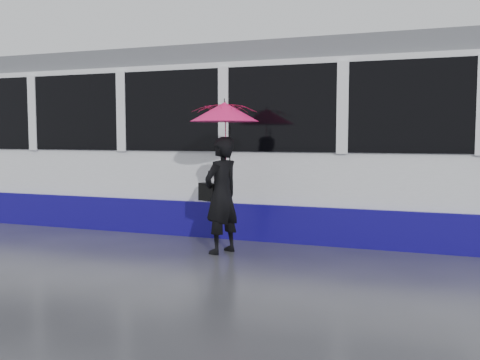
% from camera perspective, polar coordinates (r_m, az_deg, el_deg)
% --- Properties ---
extents(ground, '(90.00, 90.00, 0.00)m').
position_cam_1_polar(ground, '(7.95, -2.55, -8.08)').
color(ground, '#2E2E34').
rests_on(ground, ground).
extents(rails, '(34.00, 1.51, 0.02)m').
position_cam_1_polar(rails, '(10.26, 2.87, -5.10)').
color(rails, '#3F3D38').
rests_on(rails, ground).
extents(tram, '(26.00, 2.56, 3.35)m').
position_cam_1_polar(tram, '(11.85, -15.39, 3.97)').
color(tram, white).
rests_on(tram, ground).
extents(woman, '(0.63, 0.75, 1.75)m').
position_cam_1_polar(woman, '(8.00, -1.99, -1.64)').
color(woman, black).
rests_on(woman, ground).
extents(umbrella, '(1.34, 1.34, 1.18)m').
position_cam_1_polar(umbrella, '(7.93, -1.67, 5.84)').
color(umbrella, '#DD1255').
rests_on(umbrella, ground).
extents(handbag, '(0.34, 0.24, 0.45)m').
position_cam_1_polar(handbag, '(8.10, -3.38, -1.27)').
color(handbag, black).
rests_on(handbag, ground).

